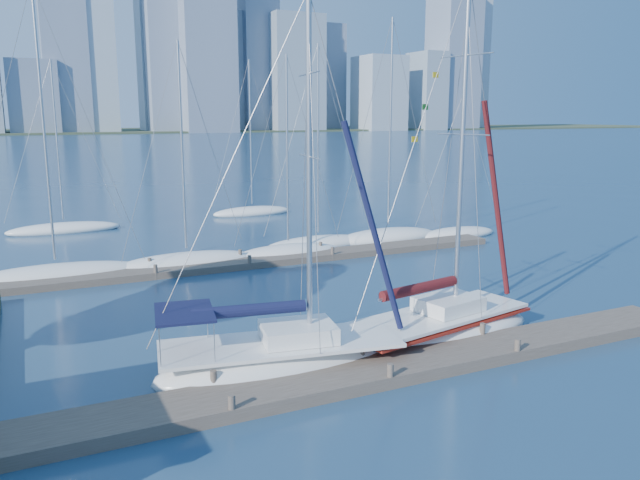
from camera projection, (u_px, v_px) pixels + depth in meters
name	position (u px, v px, depth m)	size (l,w,h in m)	color
ground	(375.00, 378.00, 19.82)	(700.00, 700.00, 0.00)	navy
near_dock	(375.00, 372.00, 19.78)	(26.00, 2.00, 0.40)	#4D4339
far_dock	(262.00, 261.00, 34.81)	(30.00, 1.80, 0.36)	#4D4339
far_shore	(45.00, 132.00, 303.70)	(800.00, 100.00, 1.50)	#38472D
sailboat_navy	(281.00, 343.00, 20.19)	(8.70, 4.10, 12.40)	white
sailboat_maroon	(438.00, 311.00, 23.11)	(8.55, 4.20, 13.46)	white
bg_boat_0	(56.00, 274.00, 31.62)	(9.10, 4.94, 14.69)	white
bg_boat_1	(187.00, 262.00, 34.28)	(8.18, 5.16, 12.36)	white
bg_boat_2	(288.00, 252.00, 36.73)	(6.60, 2.34, 11.87)	white
bg_boat_3	(318.00, 243.00, 39.40)	(7.22, 3.11, 12.72)	white
bg_boat_4	(388.00, 236.00, 41.24)	(7.46, 2.74, 14.55)	white
bg_boat_5	(457.00, 233.00, 42.77)	(6.26, 3.73, 9.95)	white
bg_boat_6	(64.00, 229.00, 44.45)	(7.91, 3.11, 12.24)	white
bg_boat_7	(252.00, 212.00, 52.24)	(6.89, 2.69, 12.89)	white
skyline	(109.00, 53.00, 282.13)	(502.98, 51.31, 108.68)	gray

